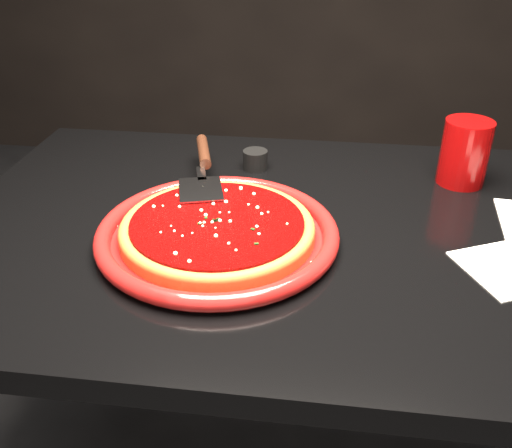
# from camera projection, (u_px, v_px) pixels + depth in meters

# --- Properties ---
(table) EXTENTS (1.20, 0.80, 0.75)m
(table) POSITION_uv_depth(u_px,v_px,m) (283.00, 380.00, 1.18)
(table) COLOR black
(table) RESTS_ON floor
(plate) EXTENTS (0.50, 0.50, 0.03)m
(plate) POSITION_uv_depth(u_px,v_px,m) (218.00, 233.00, 0.94)
(plate) COLOR maroon
(plate) RESTS_ON table
(pizza_crust) EXTENTS (0.40, 0.40, 0.02)m
(pizza_crust) POSITION_uv_depth(u_px,v_px,m) (217.00, 231.00, 0.94)
(pizza_crust) COLOR brown
(pizza_crust) RESTS_ON plate
(pizza_crust_rim) EXTENTS (0.40, 0.40, 0.02)m
(pizza_crust_rim) POSITION_uv_depth(u_px,v_px,m) (217.00, 227.00, 0.93)
(pizza_crust_rim) COLOR brown
(pizza_crust_rim) RESTS_ON plate
(pizza_sauce) EXTENTS (0.35, 0.35, 0.01)m
(pizza_sauce) POSITION_uv_depth(u_px,v_px,m) (217.00, 224.00, 0.93)
(pizza_sauce) COLOR #730201
(pizza_sauce) RESTS_ON plate
(parmesan_dusting) EXTENTS (0.27, 0.27, 0.01)m
(parmesan_dusting) POSITION_uv_depth(u_px,v_px,m) (217.00, 219.00, 0.93)
(parmesan_dusting) COLOR beige
(parmesan_dusting) RESTS_ON plate
(basil_flecks) EXTENTS (0.25, 0.25, 0.00)m
(basil_flecks) POSITION_uv_depth(u_px,v_px,m) (217.00, 220.00, 0.93)
(basil_flecks) COLOR black
(basil_flecks) RESTS_ON plate
(pizza_server) EXTENTS (0.18, 0.34, 0.02)m
(pizza_server) POSITION_uv_depth(u_px,v_px,m) (203.00, 167.00, 1.09)
(pizza_server) COLOR #B2B4B9
(pizza_server) RESTS_ON plate
(cup) EXTENTS (0.12, 0.12, 0.13)m
(cup) POSITION_uv_depth(u_px,v_px,m) (465.00, 153.00, 1.11)
(cup) COLOR #8E0606
(cup) RESTS_ON table
(napkin_a) EXTENTS (0.18, 0.18, 0.00)m
(napkin_a) POSITION_uv_depth(u_px,v_px,m) (510.00, 268.00, 0.87)
(napkin_a) COLOR silver
(napkin_a) RESTS_ON table
(ramekin) EXTENTS (0.07, 0.07, 0.04)m
(ramekin) POSITION_uv_depth(u_px,v_px,m) (255.00, 160.00, 1.19)
(ramekin) COLOR black
(ramekin) RESTS_ON table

